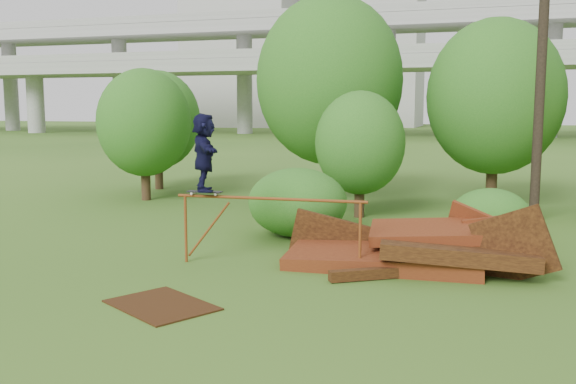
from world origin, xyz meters
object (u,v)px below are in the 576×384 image
(flat_plate, at_px, (162,305))
(scrap_pile, at_px, (409,251))
(skater, at_px, (204,152))
(utility_pole, at_px, (543,33))

(flat_plate, bearing_deg, scrap_pile, 48.39)
(skater, distance_m, flat_plate, 3.86)
(scrap_pile, xyz_separation_m, utility_pole, (2.83, 6.36, 5.12))
(skater, relative_size, flat_plate, 0.91)
(skater, relative_size, utility_pole, 0.15)
(scrap_pile, height_order, skater, skater)
(skater, xyz_separation_m, flat_plate, (0.56, -2.98, -2.38))
(flat_plate, relative_size, utility_pole, 0.17)
(scrap_pile, relative_size, flat_plate, 3.19)
(skater, bearing_deg, scrap_pile, -102.63)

